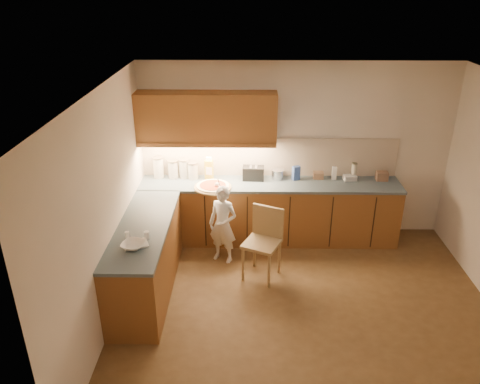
{
  "coord_description": "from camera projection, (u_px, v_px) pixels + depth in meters",
  "views": [
    {
      "loc": [
        -0.71,
        -4.49,
        3.62
      ],
      "look_at": [
        -0.8,
        1.2,
        1.0
      ],
      "focal_mm": 35.0,
      "sensor_mm": 36.0,
      "label": 1
    }
  ],
  "objects": [
    {
      "name": "child",
      "position": [
        223.0,
        225.0,
        6.37
      ],
      "size": [
        0.48,
        0.4,
        1.11
      ],
      "primitive_type": "imported",
      "rotation": [
        0.0,
        0.0,
        -0.41
      ],
      "color": "white",
      "rests_on": "ground"
    },
    {
      "name": "mixing_bowl",
      "position": [
        133.0,
        245.0,
        5.12
      ],
      "size": [
        0.31,
        0.31,
        0.06
      ],
      "primitive_type": "imported",
      "rotation": [
        0.0,
        0.0,
        -0.26
      ],
      "color": "white",
      "rests_on": "l_counter"
    },
    {
      "name": "toaster",
      "position": [
        253.0,
        173.0,
        6.82
      ],
      "size": [
        0.32,
        0.19,
        0.2
      ],
      "rotation": [
        0.0,
        0.0,
        -0.05
      ],
      "color": "black",
      "rests_on": "l_counter"
    },
    {
      "name": "tall_jar",
      "position": [
        354.0,
        171.0,
        6.83
      ],
      "size": [
        0.08,
        0.08,
        0.25
      ],
      "rotation": [
        0.0,
        0.0,
        -0.27
      ],
      "color": "white",
      "rests_on": "l_counter"
    },
    {
      "name": "backsplash",
      "position": [
        270.0,
        157.0,
        6.89
      ],
      "size": [
        3.75,
        0.02,
        0.58
      ],
      "primitive_type": "cube",
      "color": "beige",
      "rests_on": "l_counter"
    },
    {
      "name": "upper_cabinets",
      "position": [
        207.0,
        118.0,
        6.49
      ],
      "size": [
        1.95,
        0.36,
        0.73
      ],
      "color": "brown",
      "rests_on": "ground"
    },
    {
      "name": "spice_jar_a",
      "position": [
        127.0,
        235.0,
        5.32
      ],
      "size": [
        0.07,
        0.07,
        0.07
      ],
      "primitive_type": "cylinder",
      "rotation": [
        0.0,
        0.0,
        0.34
      ],
      "color": "white",
      "rests_on": "l_counter"
    },
    {
      "name": "canister_b",
      "position": [
        173.0,
        169.0,
        6.86
      ],
      "size": [
        0.16,
        0.16,
        0.28
      ],
      "rotation": [
        0.0,
        0.0,
        0.39
      ],
      "color": "beige",
      "rests_on": "l_counter"
    },
    {
      "name": "blue_box",
      "position": [
        296.0,
        173.0,
        6.81
      ],
      "size": [
        0.12,
        0.11,
        0.21
      ],
      "primitive_type": "cube",
      "rotation": [
        0.0,
        0.0,
        0.38
      ],
      "color": "#3755A7",
      "rests_on": "l_counter"
    },
    {
      "name": "oil_jug",
      "position": [
        209.0,
        169.0,
        6.81
      ],
      "size": [
        0.13,
        0.11,
        0.34
      ],
      "rotation": [
        0.0,
        0.0,
        -0.23
      ],
      "color": "gold",
      "rests_on": "l_counter"
    },
    {
      "name": "pizza_on_board",
      "position": [
        213.0,
        186.0,
        6.57
      ],
      "size": [
        0.53,
        0.53,
        0.21
      ],
      "rotation": [
        0.0,
        0.0,
        -0.06
      ],
      "color": "tan",
      "rests_on": "l_counter"
    },
    {
      "name": "card_box_b",
      "position": [
        382.0,
        176.0,
        6.81
      ],
      "size": [
        0.17,
        0.13,
        0.13
      ],
      "primitive_type": "cube",
      "rotation": [
        0.0,
        0.0,
        -0.03
      ],
      "color": "#966B50",
      "rests_on": "l_counter"
    },
    {
      "name": "canister_a",
      "position": [
        159.0,
        167.0,
        6.87
      ],
      "size": [
        0.16,
        0.16,
        0.32
      ],
      "rotation": [
        0.0,
        0.0,
        0.16
      ],
      "color": "silver",
      "rests_on": "l_counter"
    },
    {
      "name": "room",
      "position": [
        315.0,
        182.0,
        4.89
      ],
      "size": [
        4.54,
        4.5,
        2.62
      ],
      "color": "brown",
      "rests_on": "ground"
    },
    {
      "name": "canister_c",
      "position": [
        184.0,
        168.0,
        6.87
      ],
      "size": [
        0.16,
        0.16,
        0.29
      ],
      "rotation": [
        0.0,
        0.0,
        0.17
      ],
      "color": "beige",
      "rests_on": "l_counter"
    },
    {
      "name": "canister_d",
      "position": [
        193.0,
        170.0,
        6.84
      ],
      "size": [
        0.16,
        0.16,
        0.26
      ],
      "rotation": [
        0.0,
        0.0,
        -0.13
      ],
      "color": "beige",
      "rests_on": "l_counter"
    },
    {
      "name": "steel_pot",
      "position": [
        277.0,
        174.0,
        6.86
      ],
      "size": [
        0.19,
        0.19,
        0.14
      ],
      "color": "silver",
      "rests_on": "l_counter"
    },
    {
      "name": "wooden_chair",
      "position": [
        264.0,
        238.0,
        6.06
      ],
      "size": [
        0.57,
        0.57,
        0.95
      ],
      "rotation": [
        0.0,
        0.0,
        -0.43
      ],
      "color": "tan",
      "rests_on": "ground"
    },
    {
      "name": "white_bottle",
      "position": [
        334.0,
        173.0,
        6.83
      ],
      "size": [
        0.07,
        0.07,
        0.19
      ],
      "primitive_type": "cube",
      "rotation": [
        0.0,
        0.0,
        -0.04
      ],
      "color": "white",
      "rests_on": "l_counter"
    },
    {
      "name": "dough_cloth",
      "position": [
        136.0,
        244.0,
        5.18
      ],
      "size": [
        0.32,
        0.29,
        0.02
      ],
      "primitive_type": "cube",
      "rotation": [
        0.0,
        0.0,
        0.37
      ],
      "color": "white",
      "rests_on": "l_counter"
    },
    {
      "name": "flat_pack",
      "position": [
        350.0,
        178.0,
        6.83
      ],
      "size": [
        0.2,
        0.15,
        0.07
      ],
      "primitive_type": "cube",
      "rotation": [
        0.0,
        0.0,
        0.15
      ],
      "color": "silver",
      "rests_on": "l_counter"
    },
    {
      "name": "l_counter",
      "position": [
        231.0,
        225.0,
        6.54
      ],
      "size": [
        3.77,
        2.62,
        0.92
      ],
      "color": "brown",
      "rests_on": "ground"
    },
    {
      "name": "spice_jar_b",
      "position": [
        147.0,
        235.0,
        5.3
      ],
      "size": [
        0.07,
        0.07,
        0.08
      ],
      "primitive_type": "cylinder",
      "rotation": [
        0.0,
        0.0,
        0.19
      ],
      "color": "white",
      "rests_on": "l_counter"
    },
    {
      "name": "card_box_a",
      "position": [
        318.0,
        175.0,
        6.87
      ],
      "size": [
        0.15,
        0.11,
        0.1
      ],
      "primitive_type": "cube",
      "rotation": [
        0.0,
        0.0,
        -0.05
      ],
      "color": "#A07656",
      "rests_on": "l_counter"
    }
  ]
}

